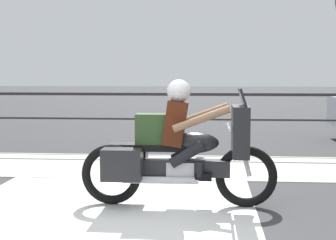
{
  "coord_description": "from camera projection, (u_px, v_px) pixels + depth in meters",
  "views": [
    {
      "loc": [
        0.71,
        -5.58,
        1.64
      ],
      "look_at": [
        0.02,
        2.42,
        0.91
      ],
      "focal_mm": 55.0,
      "sensor_mm": 36.0,
      "label": 1
    }
  ],
  "objects": [
    {
      "name": "fence_railing",
      "position": [
        179.0,
        105.0,
        10.82
      ],
      "size": [
        36.0,
        0.05,
        1.24
      ],
      "color": "#232326",
      "rests_on": "ground"
    },
    {
      "name": "ground_plane",
      "position": [
        148.0,
        221.0,
        5.75
      ],
      "size": [
        120.0,
        120.0,
        0.0
      ],
      "primitive_type": "plane",
      "color": "#38383A"
    },
    {
      "name": "sidewalk_band",
      "position": [
        172.0,
        166.0,
        9.12
      ],
      "size": [
        44.0,
        2.4,
        0.01
      ],
      "primitive_type": "cube",
      "color": "#B7B2A8",
      "rests_on": "ground"
    },
    {
      "name": "crosswalk_band",
      "position": [
        93.0,
        224.0,
        5.6
      ],
      "size": [
        3.64,
        6.0,
        0.01
      ],
      "primitive_type": "cube",
      "color": "silver",
      "rests_on": "ground"
    },
    {
      "name": "motorcycle",
      "position": [
        178.0,
        150.0,
        6.35
      ],
      "size": [
        2.44,
        0.76,
        1.57
      ],
      "rotation": [
        0.0,
        0.0,
        -0.07
      ],
      "color": "black",
      "rests_on": "ground"
    }
  ]
}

